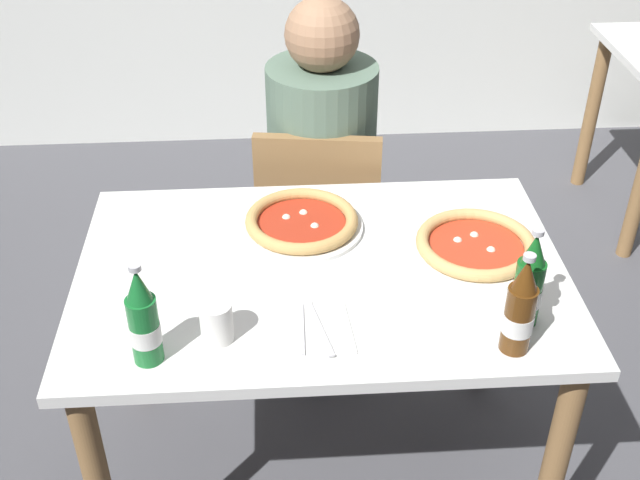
# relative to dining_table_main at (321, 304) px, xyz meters

# --- Properties ---
(ground_plane) EXTENTS (8.00, 8.00, 0.00)m
(ground_plane) POSITION_rel_dining_table_main_xyz_m (0.00, 0.00, -0.64)
(ground_plane) COLOR #4C4C51
(dining_table_main) EXTENTS (1.20, 0.80, 0.75)m
(dining_table_main) POSITION_rel_dining_table_main_xyz_m (0.00, 0.00, 0.00)
(dining_table_main) COLOR silver
(dining_table_main) RESTS_ON ground_plane
(chair_behind_table) EXTENTS (0.45, 0.45, 0.85)m
(chair_behind_table) POSITION_rel_dining_table_main_xyz_m (0.04, 0.61, -0.15)
(chair_behind_table) COLOR olive
(chair_behind_table) RESTS_ON ground_plane
(diner_seated) EXTENTS (0.34, 0.34, 1.21)m
(diner_seated) POSITION_rel_dining_table_main_xyz_m (0.05, 0.66, -0.05)
(diner_seated) COLOR #2D3342
(diner_seated) RESTS_ON ground_plane
(pizza_margherita_near) EXTENTS (0.33, 0.33, 0.04)m
(pizza_margherita_near) POSITION_rel_dining_table_main_xyz_m (0.39, 0.04, 0.13)
(pizza_margherita_near) COLOR white
(pizza_margherita_near) RESTS_ON dining_table_main
(pizza_marinara_far) EXTENTS (0.32, 0.32, 0.04)m
(pizza_marinara_far) POSITION_rel_dining_table_main_xyz_m (-0.04, 0.18, 0.13)
(pizza_marinara_far) COLOR white
(pizza_marinara_far) RESTS_ON dining_table_main
(beer_bottle_left) EXTENTS (0.07, 0.07, 0.25)m
(beer_bottle_left) POSITION_rel_dining_table_main_xyz_m (0.39, -0.31, 0.22)
(beer_bottle_left) COLOR #512D0F
(beer_bottle_left) RESTS_ON dining_table_main
(beer_bottle_center) EXTENTS (0.07, 0.07, 0.25)m
(beer_bottle_center) POSITION_rel_dining_table_main_xyz_m (-0.39, -0.30, 0.22)
(beer_bottle_center) COLOR #196B2D
(beer_bottle_center) RESTS_ON dining_table_main
(beer_bottle_right) EXTENTS (0.07, 0.07, 0.25)m
(beer_bottle_right) POSITION_rel_dining_table_main_xyz_m (0.44, -0.23, 0.22)
(beer_bottle_right) COLOR #14591E
(beer_bottle_right) RESTS_ON dining_table_main
(napkin_with_cutlery) EXTENTS (0.19, 0.19, 0.01)m
(napkin_with_cutlery) POSITION_rel_dining_table_main_xyz_m (-0.04, -0.23, 0.12)
(napkin_with_cutlery) COLOR white
(napkin_with_cutlery) RESTS_ON dining_table_main
(paper_cup) EXTENTS (0.07, 0.07, 0.09)m
(paper_cup) POSITION_rel_dining_table_main_xyz_m (-0.24, -0.24, 0.16)
(paper_cup) COLOR white
(paper_cup) RESTS_ON dining_table_main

